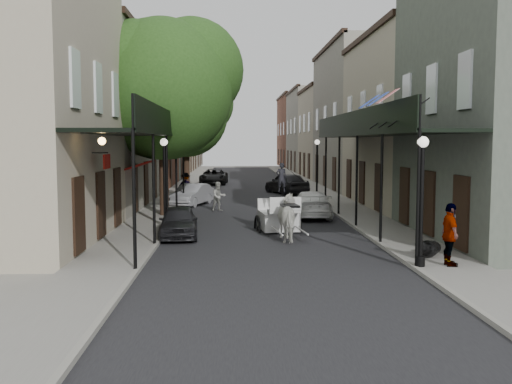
{
  "coord_description": "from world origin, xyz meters",
  "views": [
    {
      "loc": [
        -1.27,
        -17.87,
        3.66
      ],
      "look_at": [
        -0.28,
        5.7,
        1.6
      ],
      "focal_mm": 40.0,
      "sensor_mm": 36.0,
      "label": 1
    }
  ],
  "objects": [
    {
      "name": "tree_far",
      "position": [
        -4.25,
        24.18,
        5.84
      ],
      "size": [
        6.45,
        6.0,
        8.61
      ],
      "color": "#382619",
      "rests_on": "sidewalk_left"
    },
    {
      "name": "car_left_mid",
      "position": [
        -3.6,
        15.17,
        0.63
      ],
      "size": [
        2.48,
        4.03,
        1.25
      ],
      "primitive_type": "imported",
      "rotation": [
        0.0,
        0.0,
        -0.33
      ],
      "color": "#A3A3A8",
      "rests_on": "ground"
    },
    {
      "name": "lamppost_right_near",
      "position": [
        4.1,
        -2.0,
        2.05
      ],
      "size": [
        0.32,
        0.32,
        3.71
      ],
      "color": "black",
      "rests_on": "sidewalk_right"
    },
    {
      "name": "sidewalk_left",
      "position": [
        -5.0,
        20.0,
        0.06
      ],
      "size": [
        2.2,
        90.0,
        0.12
      ],
      "primitive_type": "cube",
      "color": "gray",
      "rests_on": "ground"
    },
    {
      "name": "pedestrian_sidewalk_left",
      "position": [
        -4.2,
        17.87,
        0.94
      ],
      "size": [
        1.09,
        0.67,
        1.64
      ],
      "primitive_type": "imported",
      "rotation": [
        0.0,
        0.0,
        3.2
      ],
      "color": "gray",
      "rests_on": "sidewalk_left"
    },
    {
      "name": "pedestrian_sidewalk_right",
      "position": [
        4.95,
        -2.0,
        1.03
      ],
      "size": [
        0.48,
        1.08,
        1.82
      ],
      "primitive_type": "imported",
      "rotation": [
        0.0,
        0.0,
        1.53
      ],
      "color": "gray",
      "rests_on": "sidewalk_right"
    },
    {
      "name": "carriage",
      "position": [
        0.59,
        5.77,
        1.11
      ],
      "size": [
        1.94,
        2.68,
        2.87
      ],
      "rotation": [
        0.0,
        0.0,
        0.12
      ],
      "color": "black",
      "rests_on": "ground"
    },
    {
      "name": "ground",
      "position": [
        0.0,
        0.0,
        0.0
      ],
      "size": [
        140.0,
        140.0,
        0.0
      ],
      "primitive_type": "plane",
      "color": "gray",
      "rests_on": "ground"
    },
    {
      "name": "road",
      "position": [
        0.0,
        20.0,
        0.01
      ],
      "size": [
        8.0,
        90.0,
        0.01
      ],
      "primitive_type": "cube",
      "color": "black",
      "rests_on": "ground"
    },
    {
      "name": "lamppost_left",
      "position": [
        -4.1,
        6.0,
        2.05
      ],
      "size": [
        0.32,
        0.32,
        3.71
      ],
      "color": "black",
      "rests_on": "sidewalk_left"
    },
    {
      "name": "car_right_far",
      "position": [
        2.6,
        22.47,
        0.76
      ],
      "size": [
        3.22,
        4.78,
        1.51
      ],
      "primitive_type": "imported",
      "rotation": [
        0.0,
        0.0,
        3.5
      ],
      "color": "black",
      "rests_on": "ground"
    },
    {
      "name": "car_right_near",
      "position": [
        2.6,
        9.67,
        0.65
      ],
      "size": [
        2.08,
        4.55,
        1.29
      ],
      "primitive_type": "imported",
      "rotation": [
        0.0,
        0.0,
        3.08
      ],
      "color": "white",
      "rests_on": "ground"
    },
    {
      "name": "pedestrian_walking",
      "position": [
        -2.0,
        12.39,
        0.78
      ],
      "size": [
        0.93,
        0.83,
        1.57
      ],
      "primitive_type": "imported",
      "rotation": [
        0.0,
        0.0,
        0.38
      ],
      "color": "#9E9E95",
      "rests_on": "ground"
    },
    {
      "name": "car_left_near",
      "position": [
        -3.34,
        4.0,
        0.61
      ],
      "size": [
        1.67,
        3.66,
        1.22
      ],
      "primitive_type": "imported",
      "rotation": [
        0.0,
        0.0,
        0.07
      ],
      "color": "black",
      "rests_on": "ground"
    },
    {
      "name": "sidewalk_right",
      "position": [
        5.0,
        20.0,
        0.06
      ],
      "size": [
        2.2,
        90.0,
        0.12
      ],
      "primitive_type": "cube",
      "color": "gray",
      "rests_on": "ground"
    },
    {
      "name": "horse",
      "position": [
        0.9,
        3.12,
        0.86
      ],
      "size": [
        1.16,
        2.13,
        1.72
      ],
      "primitive_type": "imported",
      "rotation": [
        0.0,
        0.0,
        3.26
      ],
      "color": "silver",
      "rests_on": "ground"
    },
    {
      "name": "lamppost_right_far",
      "position": [
        4.1,
        18.0,
        2.05
      ],
      "size": [
        0.32,
        0.32,
        3.71
      ],
      "color": "black",
      "rests_on": "sidewalk_right"
    },
    {
      "name": "tree_near",
      "position": [
        -4.2,
        10.18,
        6.49
      ],
      "size": [
        7.31,
        6.8,
        9.63
      ],
      "color": "#382619",
      "rests_on": "sidewalk_left"
    },
    {
      "name": "gallery_left",
      "position": [
        -4.79,
        6.98,
        4.05
      ],
      "size": [
        2.2,
        18.05,
        4.88
      ],
      "color": "black",
      "rests_on": "sidewalk_left"
    },
    {
      "name": "gallery_right",
      "position": [
        4.79,
        6.98,
        4.05
      ],
      "size": [
        2.2,
        18.05,
        4.88
      ],
      "color": "black",
      "rests_on": "sidewalk_right"
    },
    {
      "name": "car_left_far",
      "position": [
        -2.87,
        31.75,
        0.67
      ],
      "size": [
        2.47,
        4.95,
        1.35
      ],
      "primitive_type": "imported",
      "rotation": [
        0.0,
        0.0,
        -0.05
      ],
      "color": "black",
      "rests_on": "ground"
    },
    {
      "name": "trash_bags",
      "position": [
        4.86,
        -0.61,
        0.37
      ],
      "size": [
        0.89,
        1.04,
        0.53
      ],
      "color": "black",
      "rests_on": "sidewalk_right"
    },
    {
      "name": "building_row_left",
      "position": [
        -8.6,
        30.0,
        5.25
      ],
      "size": [
        5.0,
        80.0,
        10.5
      ],
      "primitive_type": "cube",
      "color": "#A59B84",
      "rests_on": "ground"
    },
    {
      "name": "building_row_right",
      "position": [
        8.6,
        30.0,
        5.25
      ],
      "size": [
        5.0,
        80.0,
        10.5
      ],
      "primitive_type": "cube",
      "color": "gray",
      "rests_on": "ground"
    }
  ]
}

